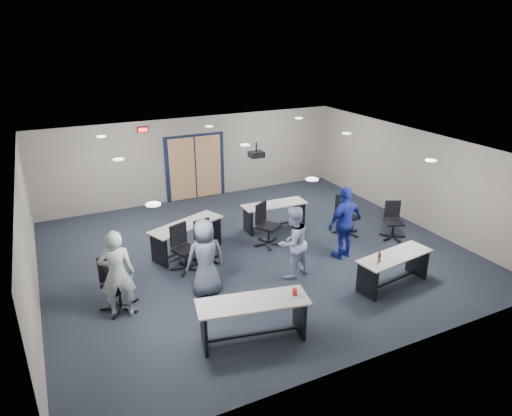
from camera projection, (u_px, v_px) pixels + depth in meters
name	position (u px, v px, depth m)	size (l,w,h in m)	color
floor	(254.00, 252.00, 11.59)	(10.00, 10.00, 0.00)	black
back_wall	(195.00, 158.00, 14.86)	(10.00, 0.04, 2.70)	gray
front_wall	(375.00, 292.00, 7.32)	(10.00, 0.04, 2.70)	gray
left_wall	(28.00, 241.00, 9.06)	(0.04, 9.00, 2.70)	gray
right_wall	(411.00, 176.00, 13.12)	(0.04, 9.00, 2.70)	gray
ceiling	(254.00, 148.00, 10.60)	(10.00, 9.00, 0.04)	white
double_door	(195.00, 168.00, 14.94)	(2.00, 0.07, 2.20)	black
exit_sign	(143.00, 130.00, 13.76)	(0.32, 0.07, 0.18)	black
ceiling_projector	(256.00, 154.00, 11.24)	(0.35, 0.32, 0.37)	black
ceiling_can_lights	(250.00, 147.00, 10.82)	(6.24, 5.74, 0.02)	white
table_front_left	(253.00, 313.00, 8.14)	(2.09, 1.05, 0.94)	beige
table_front_right	(394.00, 265.00, 9.91)	(1.88, 0.85, 1.01)	beige
table_back_left	(187.00, 233.00, 11.37)	(2.05, 1.34, 0.79)	beige
table_back_right	(274.00, 212.00, 12.80)	(1.84, 0.67, 0.74)	beige
chair_back_a	(185.00, 248.00, 10.55)	(0.70, 0.70, 1.11)	black
chair_back_b	(207.00, 242.00, 10.97)	(0.64, 0.64, 1.02)	black
chair_back_c	(269.00, 225.00, 11.78)	(0.71, 0.71, 1.13)	black
chair_back_d	(347.00, 215.00, 12.41)	(0.70, 0.70, 1.11)	black
chair_loose_left	(118.00, 284.00, 9.03)	(0.73, 0.73, 1.16)	black
chair_loose_right	(394.00, 221.00, 12.18)	(0.63, 0.63, 1.01)	black
person_gray	(117.00, 274.00, 8.72)	(0.67, 0.44, 1.83)	#9CA7AA
person_plaid	(205.00, 257.00, 9.51)	(0.82, 0.54, 1.68)	slate
person_lightblue	(293.00, 242.00, 10.19)	(0.82, 0.64, 1.68)	#ADB9E5
person_navy	(345.00, 223.00, 11.03)	(1.07, 0.45, 1.83)	navy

